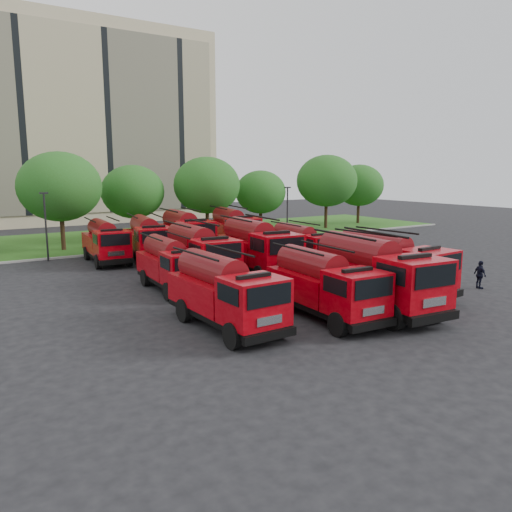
% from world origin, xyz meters
% --- Properties ---
extents(ground, '(140.00, 140.00, 0.00)m').
position_xyz_m(ground, '(0.00, 0.00, 0.00)').
color(ground, black).
rests_on(ground, ground).
extents(lawn, '(70.00, 16.00, 0.12)m').
position_xyz_m(lawn, '(0.00, 26.00, 0.06)').
color(lawn, '#284F15').
rests_on(lawn, ground).
extents(curb, '(70.00, 0.30, 0.14)m').
position_xyz_m(curb, '(0.00, 17.90, 0.07)').
color(curb, gray).
rests_on(curb, ground).
extents(apartment_building, '(30.00, 14.18, 25.00)m').
position_xyz_m(apartment_building, '(2.00, 47.94, 12.50)').
color(apartment_building, '#C1B18F').
rests_on(apartment_building, ground).
extents(tree_2, '(6.72, 6.72, 8.22)m').
position_xyz_m(tree_2, '(-8.00, 21.50, 5.35)').
color(tree_2, '#382314').
rests_on(tree_2, ground).
extents(tree_3, '(5.88, 5.88, 7.19)m').
position_xyz_m(tree_3, '(-1.00, 24.00, 4.68)').
color(tree_3, '#382314').
rests_on(tree_3, ground).
extents(tree_4, '(6.55, 6.55, 8.01)m').
position_xyz_m(tree_4, '(6.00, 22.50, 5.22)').
color(tree_4, '#382314').
rests_on(tree_4, ground).
extents(tree_5, '(5.46, 5.46, 6.68)m').
position_xyz_m(tree_5, '(13.00, 23.50, 4.35)').
color(tree_5, '#382314').
rests_on(tree_5, ground).
extents(tree_6, '(6.89, 6.89, 8.42)m').
position_xyz_m(tree_6, '(21.00, 22.00, 5.49)').
color(tree_6, '#382314').
rests_on(tree_6, ground).
extents(tree_7, '(6.05, 6.05, 7.39)m').
position_xyz_m(tree_7, '(28.00, 24.00, 4.82)').
color(tree_7, '#382314').
rests_on(tree_7, ground).
extents(lamp_post_0, '(0.60, 0.25, 5.11)m').
position_xyz_m(lamp_post_0, '(-10.00, 17.20, 2.90)').
color(lamp_post_0, black).
rests_on(lamp_post_0, ground).
extents(lamp_post_1, '(0.60, 0.25, 5.11)m').
position_xyz_m(lamp_post_1, '(12.00, 17.20, 2.90)').
color(lamp_post_1, black).
rests_on(lamp_post_1, ground).
extents(fire_truck_0, '(2.65, 6.86, 3.09)m').
position_xyz_m(fire_truck_0, '(-6.61, -3.78, 1.56)').
color(fire_truck_0, black).
rests_on(fire_truck_0, ground).
extents(fire_truck_1, '(2.78, 6.83, 3.05)m').
position_xyz_m(fire_truck_1, '(-2.07, -4.96, 1.54)').
color(fire_truck_1, black).
rests_on(fire_truck_1, ground).
extents(fire_truck_2, '(3.38, 7.97, 3.53)m').
position_xyz_m(fire_truck_2, '(0.71, -5.31, 1.78)').
color(fire_truck_2, black).
rests_on(fire_truck_2, ground).
extents(fire_truck_3, '(3.05, 7.33, 3.26)m').
position_xyz_m(fire_truck_3, '(3.91, -3.41, 1.64)').
color(fire_truck_3, black).
rests_on(fire_truck_3, ground).
extents(fire_truck_4, '(2.57, 6.45, 2.89)m').
position_xyz_m(fire_truck_4, '(-5.79, 3.92, 1.46)').
color(fire_truck_4, black).
rests_on(fire_truck_4, ground).
extents(fire_truck_5, '(2.95, 7.43, 3.33)m').
position_xyz_m(fire_truck_5, '(-3.37, 5.38, 1.68)').
color(fire_truck_5, black).
rests_on(fire_truck_5, ground).
extents(fire_truck_6, '(3.38, 7.92, 3.51)m').
position_xyz_m(fire_truck_6, '(0.53, 4.78, 1.77)').
color(fire_truck_6, black).
rests_on(fire_truck_6, ground).
extents(fire_truck_7, '(2.59, 6.43, 2.88)m').
position_xyz_m(fire_truck_7, '(4.82, 5.56, 1.45)').
color(fire_truck_7, black).
rests_on(fire_truck_7, ground).
extents(fire_truck_8, '(2.79, 6.78, 3.02)m').
position_xyz_m(fire_truck_8, '(-6.47, 14.45, 1.52)').
color(fire_truck_8, black).
rests_on(fire_truck_8, ground).
extents(fire_truck_9, '(3.53, 7.40, 3.23)m').
position_xyz_m(fire_truck_9, '(-3.59, 13.50, 1.63)').
color(fire_truck_9, black).
rests_on(fire_truck_9, ground).
extents(fire_truck_10, '(3.27, 7.73, 3.43)m').
position_xyz_m(fire_truck_10, '(-0.03, 14.66, 1.72)').
color(fire_truck_10, black).
rests_on(fire_truck_10, ground).
extents(fire_truck_11, '(3.74, 7.72, 3.37)m').
position_xyz_m(fire_truck_11, '(4.90, 15.53, 1.70)').
color(fire_truck_11, black).
rests_on(fire_truck_11, ground).
extents(firefighter_0, '(0.87, 0.82, 1.93)m').
position_xyz_m(firefighter_0, '(0.06, -5.58, 0.00)').
color(firefighter_0, '#932B0B').
rests_on(firefighter_0, ground).
extents(firefighter_1, '(1.05, 0.94, 1.91)m').
position_xyz_m(firefighter_1, '(-0.52, -6.36, 0.00)').
color(firefighter_1, '#932B0B').
rests_on(firefighter_1, ground).
extents(firefighter_2, '(0.83, 1.08, 1.62)m').
position_xyz_m(firefighter_2, '(9.17, -5.38, 0.00)').
color(firefighter_2, black).
rests_on(firefighter_2, ground).
extents(firefighter_3, '(1.38, 0.92, 1.97)m').
position_xyz_m(firefighter_3, '(9.16, -1.46, 0.00)').
color(firefighter_3, black).
rests_on(firefighter_3, ground).
extents(firefighter_4, '(0.96, 0.89, 1.64)m').
position_xyz_m(firefighter_4, '(-5.43, 1.70, 0.00)').
color(firefighter_4, black).
rests_on(firefighter_4, ground).
extents(firefighter_5, '(1.92, 1.49, 1.91)m').
position_xyz_m(firefighter_5, '(7.58, 6.33, 0.00)').
color(firefighter_5, '#932B0B').
rests_on(firefighter_5, ground).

